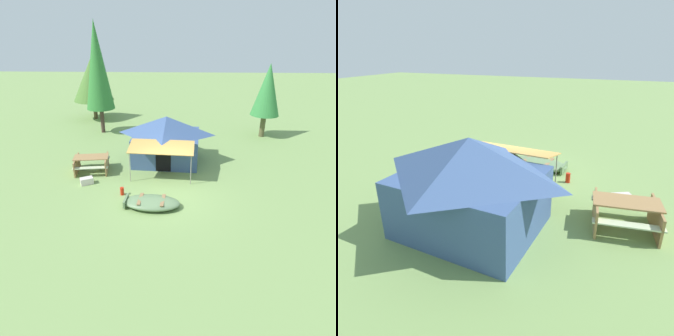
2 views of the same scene
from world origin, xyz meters
The scene contains 9 objects.
ground_plane centered at (0.00, 0.00, 0.00)m, with size 80.00×80.00×0.00m, color #789855.
beached_rowboat centered at (-0.56, -1.04, 0.20)m, with size 2.38×1.36×0.38m.
canvas_cabin_tent centered at (-0.14, 3.65, 1.28)m, with size 3.86×4.49×2.47m.
picnic_table centered at (-3.85, 2.18, 0.49)m, with size 1.88×1.71×0.80m.
cooler_box centered at (-3.74, 0.80, 0.15)m, with size 0.58×0.33×0.31m, color beige.
fuel_can centered at (-1.91, -0.13, 0.17)m, with size 0.16×0.16×0.35m, color red.
pine_tree_back_left centered at (-4.76, 8.41, 4.39)m, with size 1.87×1.87×7.13m.
pine_tree_back_right centered at (6.05, 7.96, 3.05)m, with size 1.83×1.83×4.70m.
pine_tree_far_center centered at (-6.17, 11.82, 3.01)m, with size 3.07×3.07×4.55m.
Camera 1 is at (0.51, -11.28, 6.58)m, focal length 31.75 mm.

